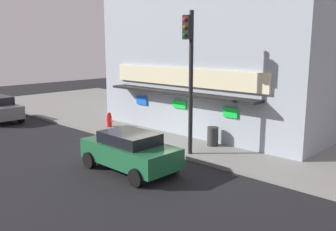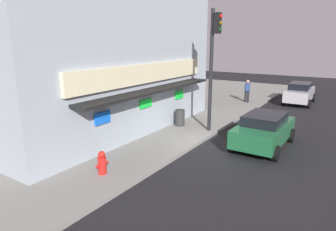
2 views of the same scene
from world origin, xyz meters
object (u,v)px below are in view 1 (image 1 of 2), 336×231
object	(u,v)px
fire_hydrant	(109,120)
parked_car_green	(130,151)
traffic_light	(190,65)
trash_can	(213,136)

from	to	relation	value
fire_hydrant	parked_car_green	size ratio (longest dim) A/B	0.21
traffic_light	parked_car_green	bearing A→B (deg)	-100.86
traffic_light	fire_hydrant	distance (m)	7.58
trash_can	fire_hydrant	bearing A→B (deg)	-172.83
traffic_light	fire_hydrant	bearing A→B (deg)	171.90
traffic_light	fire_hydrant	size ratio (longest dim) A/B	7.20
traffic_light	trash_can	bearing A→B (deg)	92.09
trash_can	parked_car_green	world-z (taller)	parked_car_green
traffic_light	parked_car_green	size ratio (longest dim) A/B	1.49
traffic_light	trash_can	size ratio (longest dim) A/B	6.81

